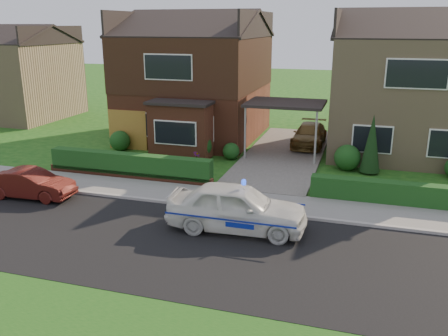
% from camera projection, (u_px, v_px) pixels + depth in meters
% --- Properties ---
extents(ground, '(120.00, 120.00, 0.00)m').
position_uv_depth(ground, '(219.00, 250.00, 14.14)').
color(ground, '#154913').
rests_on(ground, ground).
extents(road, '(60.00, 6.00, 0.02)m').
position_uv_depth(road, '(219.00, 250.00, 14.14)').
color(road, black).
rests_on(road, ground).
extents(kerb, '(60.00, 0.16, 0.12)m').
position_uv_depth(kerb, '(245.00, 211.00, 16.92)').
color(kerb, '#9E9993').
rests_on(kerb, ground).
extents(sidewalk, '(60.00, 2.00, 0.10)m').
position_uv_depth(sidewalk, '(252.00, 201.00, 17.88)').
color(sidewalk, slate).
rests_on(sidewalk, ground).
extents(driveway, '(3.80, 12.00, 0.12)m').
position_uv_depth(driveway, '(284.00, 155.00, 24.19)').
color(driveway, '#666059').
rests_on(driveway, ground).
extents(house_left, '(7.50, 9.53, 7.25)m').
position_uv_depth(house_left, '(196.00, 72.00, 27.37)').
color(house_left, brown).
rests_on(house_left, ground).
extents(house_right, '(7.50, 8.06, 7.25)m').
position_uv_depth(house_right, '(409.00, 81.00, 24.27)').
color(house_right, tan).
rests_on(house_right, ground).
extents(carport_link, '(3.80, 3.00, 2.77)m').
position_uv_depth(carport_link, '(286.00, 104.00, 23.40)').
color(carport_link, black).
rests_on(carport_link, ground).
extents(garage_door, '(2.20, 0.10, 2.10)m').
position_uv_depth(garage_door, '(128.00, 130.00, 25.25)').
color(garage_door, brown).
rests_on(garage_door, ground).
extents(dwarf_wall, '(7.70, 0.25, 0.36)m').
position_uv_depth(dwarf_wall, '(129.00, 175.00, 20.55)').
color(dwarf_wall, brown).
rests_on(dwarf_wall, ground).
extents(hedge_left, '(7.50, 0.55, 0.90)m').
position_uv_depth(hedge_left, '(130.00, 178.00, 20.74)').
color(hedge_left, '#133C17').
rests_on(hedge_left, ground).
extents(hedge_right, '(7.50, 0.55, 0.80)m').
position_uv_depth(hedge_right, '(413.00, 207.00, 17.43)').
color(hedge_right, '#133C17').
rests_on(hedge_right, ground).
extents(shrub_left_far, '(1.08, 1.08, 1.08)m').
position_uv_depth(shrub_left_far, '(120.00, 141.00, 25.04)').
color(shrub_left_far, '#133C17').
rests_on(shrub_left_far, ground).
extents(shrub_left_mid, '(1.32, 1.32, 1.32)m').
position_uv_depth(shrub_left_mid, '(199.00, 146.00, 23.58)').
color(shrub_left_mid, '#133C17').
rests_on(shrub_left_mid, ground).
extents(shrub_left_near, '(0.84, 0.84, 0.84)m').
position_uv_depth(shrub_left_near, '(231.00, 151.00, 23.47)').
color(shrub_left_near, '#133C17').
rests_on(shrub_left_near, ground).
extents(shrub_right_near, '(1.20, 1.20, 1.20)m').
position_uv_depth(shrub_right_near, '(347.00, 158.00, 21.68)').
color(shrub_right_near, '#133C17').
rests_on(shrub_right_near, ground).
extents(conifer_a, '(0.90, 0.90, 2.60)m').
position_uv_depth(conifer_a, '(371.00, 145.00, 21.02)').
color(conifer_a, black).
rests_on(conifer_a, ground).
extents(neighbour_left, '(6.50, 7.00, 5.20)m').
position_uv_depth(neighbour_left, '(18.00, 81.00, 33.59)').
color(neighbour_left, tan).
rests_on(neighbour_left, ground).
extents(police_car, '(4.17, 4.62, 1.71)m').
position_uv_depth(police_car, '(237.00, 208.00, 15.30)').
color(police_car, silver).
rests_on(police_car, ground).
extents(driveway_car, '(1.65, 4.01, 1.16)m').
position_uv_depth(driveway_car, '(309.00, 135.00, 25.70)').
color(driveway_car, brown).
rests_on(driveway_car, driveway).
extents(street_car, '(1.36, 3.43, 1.11)m').
position_uv_depth(street_car, '(31.00, 184.00, 18.21)').
color(street_car, '#4A140F').
rests_on(street_car, ground).
extents(potted_plant_a, '(0.47, 0.38, 0.79)m').
position_uv_depth(potted_plant_a, '(74.00, 160.00, 22.02)').
color(potted_plant_a, gray).
rests_on(potted_plant_a, ground).
extents(potted_plant_b, '(0.59, 0.57, 0.83)m').
position_uv_depth(potted_plant_b, '(160.00, 164.00, 21.27)').
color(potted_plant_b, gray).
rests_on(potted_plant_b, ground).
extents(potted_plant_c, '(0.46, 0.46, 0.70)m').
position_uv_depth(potted_plant_c, '(197.00, 159.00, 22.29)').
color(potted_plant_c, gray).
rests_on(potted_plant_c, ground).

